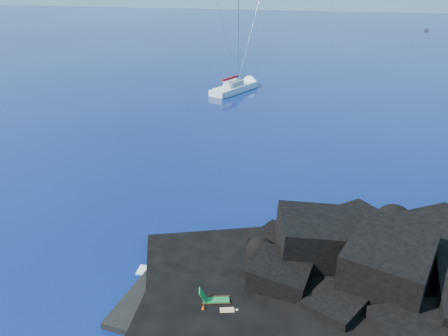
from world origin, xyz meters
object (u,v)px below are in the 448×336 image
object	(u,v)px
deck_chair	(216,297)
distant_boat_a	(426,30)
sunbather	(227,311)
sailboat	(235,91)
marker_cone	(203,309)

from	to	relation	value
deck_chair	distant_boat_a	world-z (taller)	deck_chair
sunbather	distant_boat_a	bearing A→B (deg)	60.17
sailboat	marker_cone	bearing A→B (deg)	-56.44
sailboat	deck_chair	xyz separation A→B (m)	(9.32, -44.96, 0.88)
sailboat	marker_cone	size ratio (longest dim) A/B	23.82
sailboat	deck_chair	bearing A→B (deg)	-55.70
sailboat	distant_boat_a	xyz separation A→B (m)	(39.54, 86.98, 0.00)
marker_cone	sunbather	bearing A→B (deg)	10.94
sailboat	distant_boat_a	size ratio (longest dim) A/B	3.21
sailboat	sunbather	xyz separation A→B (m)	(10.03, -45.47, 0.54)
deck_chair	marker_cone	size ratio (longest dim) A/B	2.83
deck_chair	sunbather	xyz separation A→B (m)	(0.70, -0.52, -0.34)
sunbather	marker_cone	distance (m)	1.19
deck_chair	sunbather	world-z (taller)	deck_chair
sunbather	marker_cone	world-z (taller)	marker_cone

